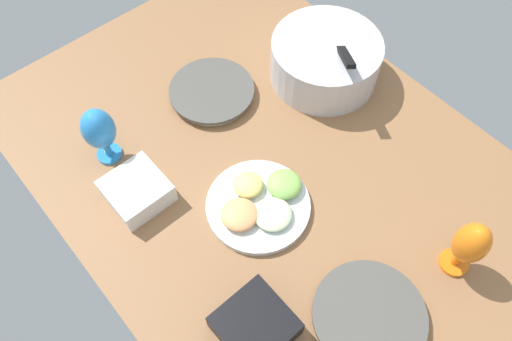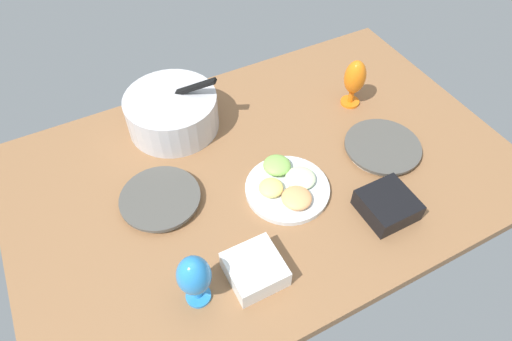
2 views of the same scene
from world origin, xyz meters
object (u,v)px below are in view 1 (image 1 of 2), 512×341
(fruit_platter, at_px, (260,203))
(mixing_bowl, at_px, (325,59))
(dinner_plate_left, at_px, (212,92))
(square_bowl_black, at_px, (255,325))
(dinner_plate_right, at_px, (369,316))
(hurricane_glass_orange, at_px, (470,245))
(square_bowl_white, at_px, (137,190))
(hurricane_glass_blue, at_px, (99,130))

(fruit_platter, bearing_deg, mixing_bowl, 115.68)
(fruit_platter, bearing_deg, dinner_plate_left, 159.53)
(mixing_bowl, xyz_separation_m, square_bowl_black, (0.43, -0.64, -0.04))
(dinner_plate_right, distance_m, hurricane_glass_orange, 0.27)
(square_bowl_black, bearing_deg, mixing_bowl, 123.82)
(square_bowl_black, height_order, square_bowl_white, square_bowl_white)
(dinner_plate_left, xyz_separation_m, dinner_plate_right, (0.73, -0.14, -0.00))
(dinner_plate_right, xyz_separation_m, hurricane_glass_blue, (-0.75, -0.20, 0.10))
(square_bowl_black, bearing_deg, dinner_plate_left, 149.56)
(dinner_plate_left, relative_size, fruit_platter, 0.93)
(mixing_bowl, height_order, hurricane_glass_orange, mixing_bowl)
(dinner_plate_left, relative_size, square_bowl_white, 1.72)
(mixing_bowl, distance_m, fruit_platter, 0.48)
(hurricane_glass_orange, distance_m, hurricane_glass_blue, 0.91)
(hurricane_glass_orange, bearing_deg, dinner_plate_right, -100.26)
(dinner_plate_right, height_order, hurricane_glass_blue, hurricane_glass_blue)
(dinner_plate_left, bearing_deg, hurricane_glass_blue, -92.99)
(hurricane_glass_blue, bearing_deg, square_bowl_white, -4.68)
(mixing_bowl, bearing_deg, square_bowl_white, -91.39)
(dinner_plate_left, height_order, fruit_platter, fruit_platter)
(fruit_platter, distance_m, hurricane_glass_blue, 0.44)
(fruit_platter, bearing_deg, dinner_plate_right, -0.29)
(dinner_plate_right, height_order, square_bowl_black, square_bowl_black)
(hurricane_glass_orange, relative_size, square_bowl_black, 1.24)
(square_bowl_white, bearing_deg, hurricane_glass_blue, 175.32)
(square_bowl_white, bearing_deg, dinner_plate_right, 19.67)
(fruit_platter, xyz_separation_m, hurricane_glass_orange, (0.41, 0.25, 0.09))
(hurricane_glass_orange, distance_m, square_bowl_white, 0.79)
(dinner_plate_right, distance_m, square_bowl_white, 0.63)
(fruit_platter, xyz_separation_m, square_bowl_black, (0.22, -0.21, 0.02))
(dinner_plate_left, relative_size, dinner_plate_right, 0.96)
(square_bowl_white, bearing_deg, dinner_plate_left, 112.00)
(dinner_plate_right, bearing_deg, square_bowl_black, -125.57)
(dinner_plate_left, bearing_deg, mixing_bowl, 62.05)
(hurricane_glass_blue, bearing_deg, hurricane_glass_orange, 29.29)
(dinner_plate_right, relative_size, square_bowl_white, 1.79)
(hurricane_glass_orange, height_order, square_bowl_white, hurricane_glass_orange)
(dinner_plate_left, xyz_separation_m, square_bowl_white, (0.14, -0.35, 0.02))
(mixing_bowl, relative_size, hurricane_glass_blue, 1.75)
(mixing_bowl, relative_size, square_bowl_white, 2.21)
(mixing_bowl, bearing_deg, fruit_platter, -64.32)
(hurricane_glass_orange, xyz_separation_m, hurricane_glass_blue, (-0.79, -0.45, 0.00))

